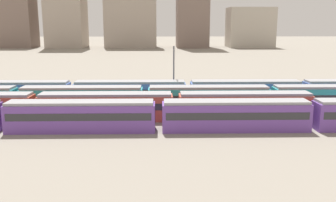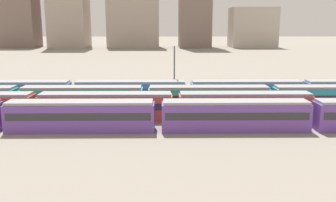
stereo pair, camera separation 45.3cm
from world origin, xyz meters
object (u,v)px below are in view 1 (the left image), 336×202
train_track_2 (271,98)px  catenary_pole_1 (174,70)px  train_track_3 (188,92)px  train_track_0 (312,115)px  train_track_1 (106,106)px

train_track_2 → catenary_pole_1: size_ratio=12.28×
train_track_2 → train_track_3: 13.21m
train_track_2 → train_track_3: same height
train_track_0 → catenary_pole_1: bearing=131.3°
catenary_pole_1 → train_track_2: bearing=-29.8°
train_track_3 → catenary_pole_1: size_ratio=8.15×
train_track_0 → train_track_3: (-14.15, 15.60, 0.00)m
train_track_0 → train_track_2: size_ratio=1.00×
train_track_1 → train_track_2: same height
train_track_2 → catenary_pole_1: 16.86m
train_track_0 → catenary_pole_1: catenary_pole_1 is taller
train_track_0 → train_track_3: bearing=132.2°
train_track_3 → train_track_2: bearing=-23.2°
train_track_1 → train_track_3: (11.89, 10.40, 0.00)m
train_track_1 → catenary_pole_1: 16.86m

